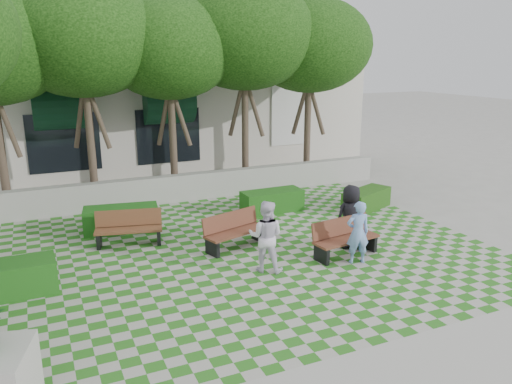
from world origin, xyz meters
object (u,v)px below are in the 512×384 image
bench_mid (235,231)px  hedge_east (366,199)px  bench_east (344,238)px  hedge_midright (272,201)px  hedge_west (4,280)px  bench_west (129,229)px  person_blue (358,232)px  hedge_midleft (121,219)px  person_white (266,236)px  person_dark (350,217)px

bench_mid → hedge_east: (5.07, 1.34, -0.12)m
bench_east → hedge_midright: 3.96m
bench_east → hedge_west: size_ratio=0.90×
hedge_east → bench_east: bearing=-133.8°
bench_west → hedge_midright: 4.76m
hedge_midright → person_blue: bearing=-89.4°
bench_west → hedge_midleft: (-0.01, 1.12, -0.08)m
hedge_midleft → hedge_west: same height
person_blue → person_white: bearing=2.1°
person_white → bench_east: bearing=-144.5°
hedge_midleft → hedge_west: (-2.86, -3.03, -0.00)m
bench_west → hedge_midleft: bearing=103.3°
bench_east → hedge_midleft: 6.19m
bench_east → hedge_midleft: bench_east is taller
bench_mid → hedge_east: 5.25m
hedge_midright → hedge_west: size_ratio=0.96×
bench_west → hedge_east: (7.50, 0.01, -0.11)m
hedge_east → hedge_midleft: (-7.50, 1.11, 0.03)m
hedge_midright → person_dark: bearing=-82.4°
bench_east → hedge_east: bench_east is taller
bench_east → bench_mid: 2.76m
hedge_east → person_dark: (-2.38, -2.52, 0.50)m
hedge_midleft → person_blue: (4.70, -4.55, 0.41)m
bench_mid → person_dark: person_dark is taller
hedge_west → person_dark: bearing=-4.3°
bench_mid → hedge_midright: 3.25m
person_white → hedge_west: bearing=23.8°
bench_east → person_blue: (0.01, -0.51, 0.32)m
bench_mid → hedge_east: bench_mid is taller
bench_mid → hedge_east: size_ratio=0.99×
hedge_east → hedge_midright: (-2.85, 1.03, 0.02)m
bench_west → hedge_midright: bench_west is taller
person_blue → person_white: size_ratio=0.92×
bench_mid → person_white: (0.11, -1.62, 0.39)m
hedge_east → person_blue: 4.46m
bench_west → hedge_midleft: bench_west is taller
bench_mid → hedge_midright: bearing=29.6°
hedge_midleft → hedge_west: size_ratio=1.00×
bench_mid → hedge_midright: bench_mid is taller
hedge_midright → person_dark: 3.62m
bench_mid → hedge_midleft: 3.45m
bench_mid → hedge_midleft: (-2.43, 2.44, -0.08)m
hedge_midleft → person_white: bearing=-58.0°
person_dark → hedge_midright: bearing=-79.4°
person_dark → person_white: (-2.58, -0.43, 0.01)m
person_white → hedge_midright: bearing=-83.2°
hedge_midright → hedge_midleft: size_ratio=0.96×
hedge_east → person_dark: size_ratio=1.11×
hedge_east → hedge_midleft: 7.58m
bench_west → hedge_midleft: size_ratio=0.89×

